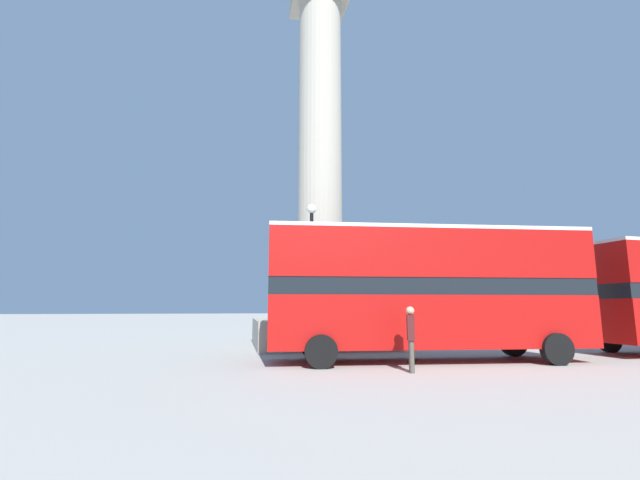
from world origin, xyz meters
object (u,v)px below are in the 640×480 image
object	(u,v)px
equestrian_statue	(497,309)
monument_column	(320,213)
street_lamp	(311,274)
pedestrian_near_lamp	(411,334)
bus_b	(426,288)

from	to	relation	value
equestrian_statue	monument_column	bearing A→B (deg)	169.42
street_lamp	pedestrian_near_lamp	size ratio (longest dim) A/B	3.19
bus_b	street_lamp	bearing A→B (deg)	151.02
pedestrian_near_lamp	monument_column	bearing A→B (deg)	-153.99
monument_column	equestrian_statue	world-z (taller)	monument_column
monument_column	street_lamp	size ratio (longest dim) A/B	3.39
bus_b	equestrian_statue	size ratio (longest dim) A/B	1.80
monument_column	bus_b	world-z (taller)	monument_column
equestrian_statue	pedestrian_near_lamp	world-z (taller)	equestrian_statue
equestrian_statue	pedestrian_near_lamp	xyz separation A→B (m)	(-9.91, -10.89, -0.63)
equestrian_statue	pedestrian_near_lamp	size ratio (longest dim) A/B	3.30
monument_column	street_lamp	world-z (taller)	monument_column
equestrian_statue	pedestrian_near_lamp	bearing A→B (deg)	-155.35
street_lamp	pedestrian_near_lamp	bearing A→B (deg)	-65.60
bus_b	pedestrian_near_lamp	size ratio (longest dim) A/B	5.95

